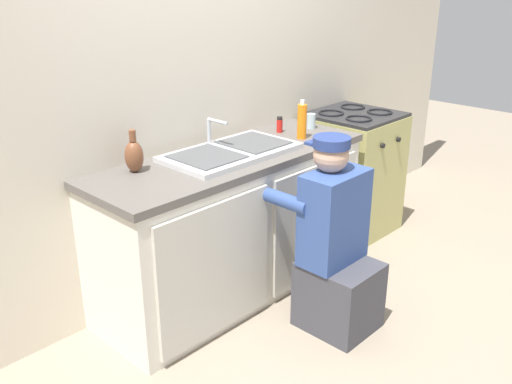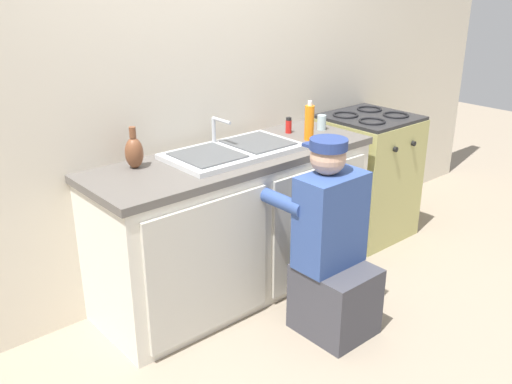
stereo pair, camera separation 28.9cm
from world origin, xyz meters
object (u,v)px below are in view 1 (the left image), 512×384
sink_double_basin (231,151)px  spice_bottle_red (280,125)px  water_glass (311,121)px  plumber_person (335,251)px  stove_range (352,172)px  soap_bottle_orange (302,121)px  vase_decorative (134,156)px

sink_double_basin → spice_bottle_red: size_ratio=7.62×
sink_double_basin → water_glass: 0.78m
water_glass → spice_bottle_red: size_ratio=0.95×
plumber_person → spice_bottle_red: plumber_person is taller
stove_range → spice_bottle_red: bearing=170.5°
plumber_person → water_glass: 1.08m
sink_double_basin → soap_bottle_orange: (0.55, -0.08, 0.09)m
spice_bottle_red → soap_bottle_orange: (-0.01, -0.20, 0.06)m
stove_range → vase_decorative: 1.91m
sink_double_basin → stove_range: size_ratio=0.85×
vase_decorative → spice_bottle_red: bearing=-2.2°
vase_decorative → soap_bottle_orange: soap_bottle_orange is taller
plumber_person → soap_bottle_orange: bearing=55.3°
stove_range → vase_decorative: vase_decorative is taller
stove_range → soap_bottle_orange: soap_bottle_orange is taller
water_glass → soap_bottle_orange: soap_bottle_orange is taller
stove_range → spice_bottle_red: 0.87m
vase_decorative → water_glass: (1.34, -0.13, -0.04)m
vase_decorative → spice_bottle_red: (1.12, -0.04, -0.04)m
sink_double_basin → spice_bottle_red: bearing=11.7°
plumber_person → vase_decorative: bearing=129.6°
vase_decorative → spice_bottle_red: 1.12m
stove_range → plumber_person: (-1.14, -0.68, -0.00)m
stove_range → plumber_person: plumber_person is taller
water_glass → soap_bottle_orange: 0.27m
water_glass → soap_bottle_orange: size_ratio=0.40×
stove_range → vase_decorative: (-1.83, 0.16, 0.53)m
sink_double_basin → water_glass: (0.78, 0.03, 0.03)m
water_glass → soap_bottle_orange: (-0.24, -0.11, 0.06)m
sink_double_basin → plumber_person: 0.83m
sink_double_basin → vase_decorative: vase_decorative is taller
sink_double_basin → vase_decorative: 0.59m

